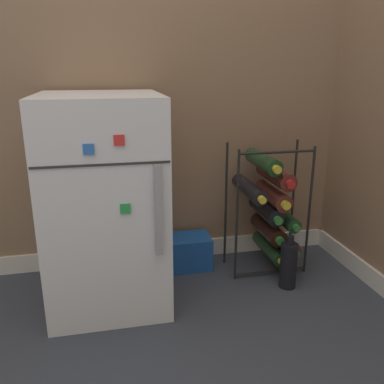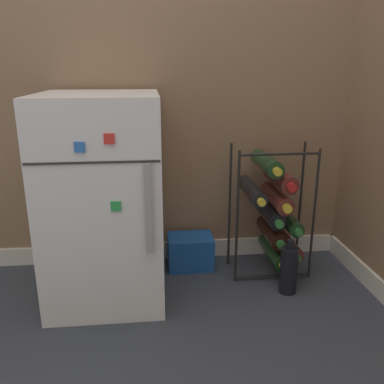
# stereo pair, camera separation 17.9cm
# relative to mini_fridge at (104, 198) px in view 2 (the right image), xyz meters

# --- Properties ---
(ground_plane) EXTENTS (14.00, 14.00, 0.00)m
(ground_plane) POSITION_rel_mini_fridge_xyz_m (0.25, -0.41, -0.43)
(ground_plane) COLOR #333842
(wall_back) EXTENTS (6.84, 0.07, 2.50)m
(wall_back) POSITION_rel_mini_fridge_xyz_m (0.25, 0.32, 0.81)
(wall_back) COLOR #84664C
(wall_back) RESTS_ON ground_plane
(mini_fridge) EXTENTS (0.47, 0.56, 0.86)m
(mini_fridge) POSITION_rel_mini_fridge_xyz_m (0.00, 0.00, 0.00)
(mini_fridge) COLOR white
(mini_fridge) RESTS_ON ground_plane
(wine_rack) EXTENTS (0.37, 0.33, 0.62)m
(wine_rack) POSITION_rel_mini_fridge_xyz_m (0.77, 0.09, -0.12)
(wine_rack) COLOR black
(wine_rack) RESTS_ON ground_plane
(soda_box) EXTENTS (0.22, 0.16, 0.16)m
(soda_box) POSITION_rel_mini_fridge_xyz_m (0.38, 0.18, -0.35)
(soda_box) COLOR #194C9E
(soda_box) RESTS_ON ground_plane
(loose_bottle_floor) EXTENTS (0.08, 0.08, 0.25)m
(loose_bottle_floor) POSITION_rel_mini_fridge_xyz_m (0.79, -0.11, -0.32)
(loose_bottle_floor) COLOR black
(loose_bottle_floor) RESTS_ON ground_plane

